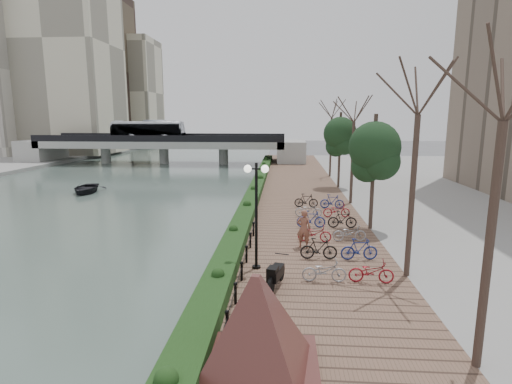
# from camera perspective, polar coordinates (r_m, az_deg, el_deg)

# --- Properties ---
(ground) EXTENTS (220.00, 220.00, 0.00)m
(ground) POSITION_cam_1_polar(r_m,az_deg,el_deg) (15.53, -7.78, -15.41)
(ground) COLOR #59595B
(ground) RESTS_ON ground
(river_water) EXTENTS (30.00, 130.00, 0.02)m
(river_water) POSITION_cam_1_polar(r_m,az_deg,el_deg) (43.17, -20.64, 0.84)
(river_water) COLOR #40504C
(river_water) RESTS_ON ground
(promenade) EXTENTS (8.00, 75.00, 0.50)m
(promenade) POSITION_cam_1_polar(r_m,az_deg,el_deg) (31.85, 5.77, -1.34)
(promenade) COLOR brown
(promenade) RESTS_ON ground
(inland_pavement) EXTENTS (24.00, 75.00, 0.50)m
(inland_pavement) POSITION_cam_1_polar(r_m,az_deg,el_deg) (36.09, 32.08, -1.51)
(inland_pavement) COLOR gray
(inland_pavement) RESTS_ON ground
(hedge) EXTENTS (1.10, 56.00, 0.60)m
(hedge) POSITION_cam_1_polar(r_m,az_deg,el_deg) (34.27, -0.02, 0.49)
(hedge) COLOR #183212
(hedge) RESTS_ON promenade
(chain_fence) EXTENTS (0.10, 14.10, 0.70)m
(chain_fence) POSITION_cam_1_polar(r_m,az_deg,el_deg) (16.81, -1.69, -10.09)
(chain_fence) COLOR black
(chain_fence) RESTS_ON promenade
(granite_monument) EXTENTS (4.92, 4.92, 2.59)m
(granite_monument) POSITION_cam_1_polar(r_m,az_deg,el_deg) (10.23, -0.05, -18.45)
(granite_monument) COLOR #4C2120
(granite_monument) RESTS_ON promenade
(lamppost) EXTENTS (1.02, 0.32, 4.49)m
(lamppost) POSITION_cam_1_polar(r_m,az_deg,el_deg) (16.34, 0.04, -0.06)
(lamppost) COLOR black
(lamppost) RESTS_ON promenade
(motorcycle) EXTENTS (0.98, 1.84, 1.10)m
(motorcycle) POSITION_cam_1_polar(r_m,az_deg,el_deg) (15.25, 2.93, -11.50)
(motorcycle) COLOR black
(motorcycle) RESTS_ON promenade
(pedestrian) EXTENTS (0.77, 0.58, 1.90)m
(pedestrian) POSITION_cam_1_polar(r_m,az_deg,el_deg) (19.72, 6.84, -5.21)
(pedestrian) COLOR brown
(pedestrian) RESTS_ON promenade
(bicycle_parking) EXTENTS (2.40, 14.69, 1.00)m
(bicycle_parking) POSITION_cam_1_polar(r_m,az_deg,el_deg) (22.10, 10.44, -4.86)
(bicycle_parking) COLOR #98989C
(bicycle_parking) RESTS_ON promenade
(street_trees) EXTENTS (3.20, 37.12, 6.80)m
(street_trees) POSITION_cam_1_polar(r_m,az_deg,el_deg) (26.99, 14.74, 3.62)
(street_trees) COLOR #33261E
(street_trees) RESTS_ON promenade
(bridge) EXTENTS (36.00, 10.77, 6.50)m
(bridge) POSITION_cam_1_polar(r_m,az_deg,el_deg) (61.59, -13.50, 7.07)
(bridge) COLOR #A2A29D
(bridge) RESTS_ON ground
(boat) EXTENTS (3.59, 4.56, 0.85)m
(boat) POSITION_cam_1_polar(r_m,az_deg,el_deg) (39.73, -23.13, 0.51)
(boat) COLOR black
(boat) RESTS_ON river_water
(far_buildings) EXTENTS (35.00, 38.00, 38.00)m
(far_buildings) POSITION_cam_1_polar(r_m,az_deg,el_deg) (91.73, -26.10, 15.34)
(far_buildings) COLOR beige
(far_buildings) RESTS_ON far_bank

